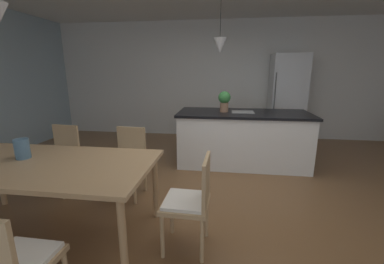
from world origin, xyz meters
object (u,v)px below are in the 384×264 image
(dining_table, at_px, (42,169))
(vase_on_dining_table, at_px, (22,149))
(chair_far_left, at_px, (61,156))
(kitchen_island, at_px, (242,138))
(potted_plant_on_island, at_px, (224,100))
(refrigerator, at_px, (286,99))
(chair_kitchen_end, at_px, (191,200))
(chair_far_right, at_px, (128,160))

(dining_table, xyz_separation_m, vase_on_dining_table, (-0.25, 0.08, 0.16))
(chair_far_left, bearing_deg, dining_table, -62.66)
(kitchen_island, height_order, vase_on_dining_table, vase_on_dining_table)
(potted_plant_on_island, xyz_separation_m, vase_on_dining_table, (-1.90, -2.12, -0.25))
(dining_table, distance_m, refrigerator, 4.79)
(chair_kitchen_end, xyz_separation_m, vase_on_dining_table, (-1.65, 0.08, 0.37))
(chair_kitchen_end, height_order, kitchen_island, kitchen_island)
(chair_far_left, bearing_deg, refrigerator, 39.44)
(chair_far_left, distance_m, refrigerator, 4.50)
(dining_table, relative_size, kitchen_island, 0.95)
(dining_table, relative_size, refrigerator, 1.07)
(chair_kitchen_end, height_order, potted_plant_on_island, potted_plant_on_island)
(kitchen_island, distance_m, vase_on_dining_table, 3.10)
(chair_far_right, xyz_separation_m, kitchen_island, (1.51, 1.32, -0.01))
(chair_far_left, relative_size, potted_plant_on_island, 2.53)
(kitchen_island, bearing_deg, dining_table, -131.85)
(chair_kitchen_end, bearing_deg, refrigerator, 66.80)
(chair_far_right, xyz_separation_m, vase_on_dining_table, (-0.71, -0.80, 0.37))
(potted_plant_on_island, distance_m, vase_on_dining_table, 2.86)
(refrigerator, xyz_separation_m, vase_on_dining_table, (-3.24, -3.64, -0.12))
(vase_on_dining_table, bearing_deg, dining_table, -18.08)
(dining_table, xyz_separation_m, chair_kitchen_end, (1.40, -0.00, -0.21))
(kitchen_island, xyz_separation_m, refrigerator, (1.02, 1.52, 0.50))
(chair_kitchen_end, height_order, vase_on_dining_table, vase_on_dining_table)
(chair_far_right, height_order, potted_plant_on_island, potted_plant_on_island)
(chair_far_right, bearing_deg, potted_plant_on_island, 48.10)
(chair_kitchen_end, bearing_deg, chair_far_right, 136.44)
(kitchen_island, distance_m, refrigerator, 1.90)
(chair_far_right, height_order, kitchen_island, kitchen_island)
(vase_on_dining_table, bearing_deg, chair_kitchen_end, -2.87)
(refrigerator, bearing_deg, kitchen_island, -123.87)
(chair_far_left, bearing_deg, chair_kitchen_end, -25.54)
(chair_far_right, height_order, chair_far_left, same)
(dining_table, distance_m, kitchen_island, 2.97)
(chair_far_right, bearing_deg, refrigerator, 48.31)
(chair_far_left, height_order, vase_on_dining_table, vase_on_dining_table)
(chair_kitchen_end, bearing_deg, chair_far_left, 154.46)
(chair_far_right, distance_m, chair_kitchen_end, 1.29)
(kitchen_island, xyz_separation_m, vase_on_dining_table, (-2.22, -2.12, 0.38))
(chair_far_left, relative_size, refrigerator, 0.45)
(chair_kitchen_end, distance_m, potted_plant_on_island, 2.31)
(chair_far_right, distance_m, kitchen_island, 2.00)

